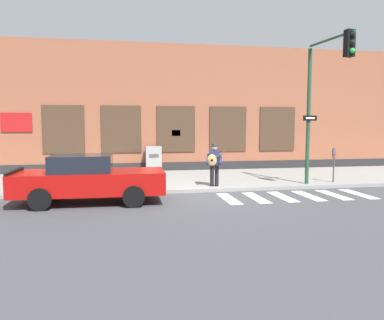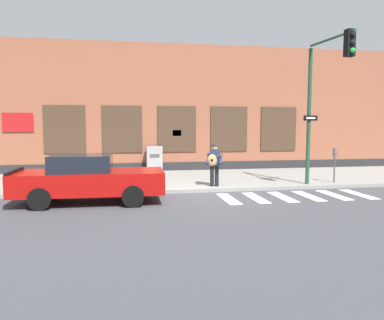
{
  "view_description": "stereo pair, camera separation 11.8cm",
  "coord_description": "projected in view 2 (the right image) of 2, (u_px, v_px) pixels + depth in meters",
  "views": [
    {
      "loc": [
        -2.67,
        -12.27,
        2.46
      ],
      "look_at": [
        -0.18,
        1.22,
        1.17
      ],
      "focal_mm": 35.0,
      "sensor_mm": 36.0,
      "label": 1
    },
    {
      "loc": [
        -2.55,
        -12.29,
        2.46
      ],
      "look_at": [
        -0.18,
        1.22,
        1.17
      ],
      "focal_mm": 35.0,
      "sensor_mm": 36.0,
      "label": 2
    }
  ],
  "objects": [
    {
      "name": "utility_box",
      "position": [
        154.0,
        159.0,
        18.61
      ],
      "size": [
        0.77,
        0.53,
        1.28
      ],
      "color": "#9E9E9E",
      "rests_on": "sidewalk"
    },
    {
      "name": "busker",
      "position": [
        214.0,
        162.0,
        14.18
      ],
      "size": [
        0.72,
        0.65,
        1.64
      ],
      "color": "black",
      "rests_on": "sidewalk"
    },
    {
      "name": "building_backdrop",
      "position": [
        172.0,
        111.0,
        20.98
      ],
      "size": [
        28.0,
        4.06,
        6.55
      ],
      "color": "#99563D",
      "rests_on": "ground"
    },
    {
      "name": "sidewalk",
      "position": [
        186.0,
        180.0,
        16.47
      ],
      "size": [
        28.0,
        5.82,
        0.13
      ],
      "color": "gray",
      "rests_on": "ground"
    },
    {
      "name": "traffic_light",
      "position": [
        324.0,
        87.0,
        13.65
      ],
      "size": [
        0.67,
        2.54,
        5.45
      ],
      "color": "#234C33",
      "rests_on": "sidewalk"
    },
    {
      "name": "ground_plane",
      "position": [
        203.0,
        198.0,
        12.72
      ],
      "size": [
        160.0,
        160.0,
        0.0
      ],
      "primitive_type": "plane",
      "color": "#424449"
    },
    {
      "name": "crosswalk",
      "position": [
        295.0,
        196.0,
        12.89
      ],
      "size": [
        5.2,
        1.9,
        0.01
      ],
      "color": "silver",
      "rests_on": "ground"
    },
    {
      "name": "red_car",
      "position": [
        88.0,
        179.0,
        11.8
      ],
      "size": [
        4.63,
        2.05,
        1.53
      ],
      "color": "#B20F0C",
      "rests_on": "ground"
    },
    {
      "name": "parking_meter",
      "position": [
        335.0,
        159.0,
        15.13
      ],
      "size": [
        0.13,
        0.11,
        1.44
      ],
      "color": "#47474C",
      "rests_on": "sidewalk"
    }
  ]
}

